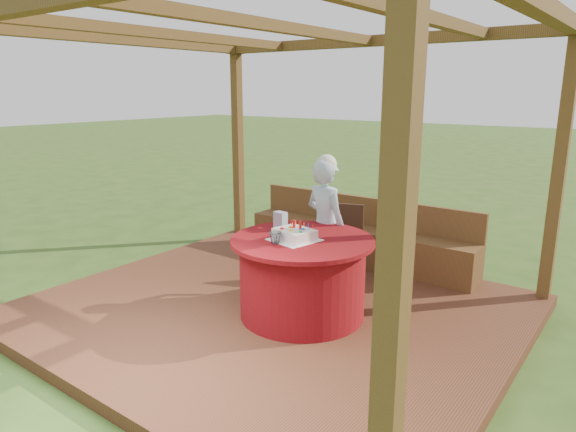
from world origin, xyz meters
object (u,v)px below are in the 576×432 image
at_px(elderly_woman, 325,224).
at_px(drinking_glass, 275,238).
at_px(table, 302,277).
at_px(bench, 358,241).
at_px(chair, 343,240).
at_px(gift_bag, 280,221).
at_px(birthday_cake, 295,235).

relative_size(elderly_woman, drinking_glass, 12.99).
bearing_deg(elderly_woman, table, -75.89).
height_order(bench, table, bench).
bearing_deg(chair, gift_bag, -100.83).
bearing_deg(bench, chair, -75.32).
relative_size(chair, birthday_cake, 1.86).
bearing_deg(elderly_woman, chair, 92.27).
xyz_separation_m(chair, birthday_cake, (0.15, -1.15, 0.35)).
distance_m(chair, birthday_cake, 1.21).
bearing_deg(gift_bag, chair, 86.17).
relative_size(birthday_cake, gift_bag, 2.59).
xyz_separation_m(elderly_woman, gift_bag, (-0.19, -0.52, 0.12)).
distance_m(chair, drinking_glass, 1.38).
relative_size(table, gift_bag, 7.54).
height_order(table, chair, chair).
xyz_separation_m(chair, elderly_woman, (0.02, -0.41, 0.27)).
height_order(bench, gift_bag, gift_bag).
height_order(birthday_cake, gift_bag, same).
bearing_deg(bench, birthday_cake, -79.88).
height_order(bench, elderly_woman, elderly_woman).
relative_size(chair, drinking_glass, 7.57).
relative_size(bench, birthday_cake, 6.51).
xyz_separation_m(table, elderly_woman, (-0.16, 0.65, 0.35)).
xyz_separation_m(bench, table, (0.35, -1.71, 0.12)).
xyz_separation_m(chair, drinking_glass, (0.07, -1.34, 0.35)).
bearing_deg(table, birthday_cake, -109.82).
bearing_deg(drinking_glass, table, 68.74).
xyz_separation_m(elderly_woman, drinking_glass, (0.06, -0.93, 0.08)).
bearing_deg(birthday_cake, table, 70.18).
xyz_separation_m(bench, birthday_cake, (0.32, -1.80, 0.55)).
bearing_deg(drinking_glass, birthday_cake, 68.12).
bearing_deg(bench, gift_bag, -90.26).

